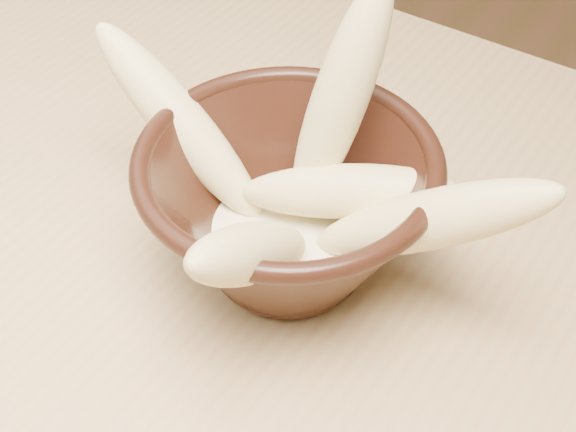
{
  "coord_description": "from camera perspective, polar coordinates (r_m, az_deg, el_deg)",
  "views": [
    {
      "loc": [
        0.06,
        -0.24,
        1.17
      ],
      "look_at": [
        -0.14,
        0.06,
        0.8
      ],
      "focal_mm": 50.0,
      "sensor_mm": 36.0,
      "label": 1
    }
  ],
  "objects": [
    {
      "name": "milk_puddle",
      "position": [
        0.53,
        0.0,
        -1.28
      ],
      "size": [
        0.11,
        0.11,
        0.01
      ],
      "primitive_type": "cylinder",
      "color": "#F1EAC2",
      "rests_on": "bowl"
    },
    {
      "name": "bowl",
      "position": [
        0.51,
        0.0,
        0.71
      ],
      "size": [
        0.19,
        0.19,
        0.1
      ],
      "rotation": [
        0.0,
        0.0,
        -0.33
      ],
      "color": "black",
      "rests_on": "table"
    },
    {
      "name": "banana_right",
      "position": [
        0.47,
        9.93,
        -0.31
      ],
      "size": [
        0.16,
        0.06,
        0.13
      ],
      "primitive_type": "ellipsoid",
      "rotation": [
        0.95,
        0.0,
        1.76
      ],
      "color": "#DDCB83",
      "rests_on": "bowl"
    },
    {
      "name": "banana_across",
      "position": [
        0.51,
        4.25,
        1.77
      ],
      "size": [
        0.15,
        0.09,
        0.06
      ],
      "primitive_type": "ellipsoid",
      "rotation": [
        1.4,
        0.0,
        1.99
      ],
      "color": "#DDCB83",
      "rests_on": "bowl"
    },
    {
      "name": "banana_upright",
      "position": [
        0.5,
        3.68,
        8.21
      ],
      "size": [
        0.07,
        0.1,
        0.17
      ],
      "primitive_type": "ellipsoid",
      "rotation": [
        0.35,
        0.0,
        2.78
      ],
      "color": "#DDCB83",
      "rests_on": "bowl"
    },
    {
      "name": "banana_left",
      "position": [
        0.54,
        -7.74,
        6.69
      ],
      "size": [
        0.16,
        0.05,
        0.12
      ],
      "primitive_type": "ellipsoid",
      "rotation": [
        0.95,
        0.0,
        -1.65
      ],
      "color": "#DDCB83",
      "rests_on": "bowl"
    },
    {
      "name": "banana_front",
      "position": [
        0.45,
        -2.58,
        -2.62
      ],
      "size": [
        0.05,
        0.14,
        0.12
      ],
      "primitive_type": "ellipsoid",
      "rotation": [
        0.89,
        0.0,
        0.11
      ],
      "color": "#DDCB83",
      "rests_on": "bowl"
    }
  ]
}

